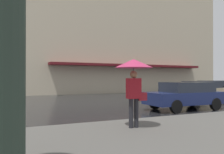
{
  "coord_description": "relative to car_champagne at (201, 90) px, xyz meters",
  "views": [
    {
      "loc": [
        -10.49,
        -3.95,
        1.6
      ],
      "look_at": [
        2.21,
        -9.84,
        1.69
      ],
      "focal_mm": 38.16,
      "sensor_mm": 36.0,
      "label": 1
    }
  ],
  "objects": [
    {
      "name": "car_champagne",
      "position": [
        0.0,
        0.0,
        0.0
      ],
      "size": [
        1.85,
        4.1,
        1.41
      ],
      "color": "tan",
      "rests_on": "ground_plane"
    },
    {
      "name": "car_black",
      "position": [
        3.0,
        -4.68,
        0.0
      ],
      "size": [
        1.85,
        4.1,
        1.41
      ],
      "color": "black",
      "rests_on": "ground_plane"
    },
    {
      "name": "car_navy",
      "position": [
        -3.5,
        4.61,
        0.0
      ],
      "size": [
        1.85,
        4.1,
        1.41
      ],
      "color": "navy",
      "rests_on": "ground_plane"
    },
    {
      "name": "pedestrian_with_floral_umbrella",
      "position": [
        -6.89,
        9.62,
        1.07
      ],
      "size": [
        1.14,
        1.14,
        2.03
      ],
      "color": "maroon",
      "rests_on": "sidewalk_pavement"
    },
    {
      "name": "haussmann_block_corner",
      "position": [
        18.01,
        0.32,
        10.47
      ],
      "size": [
        17.22,
        25.34,
        22.94
      ],
      "color": "beige",
      "rests_on": "ground_plane"
    }
  ]
}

